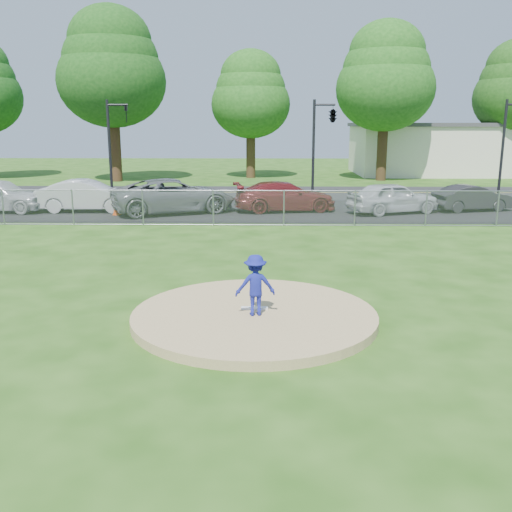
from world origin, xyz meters
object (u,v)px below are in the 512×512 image
Objects in this scene: tree_left at (111,67)px; pitcher at (255,285)px; commercial_building at (450,148)px; traffic_signal_left at (113,139)px; parked_car_darkred at (285,196)px; traffic_signal_center at (331,117)px; tree_right at (386,76)px; tree_center at (251,94)px; traffic_cone at (117,207)px; parked_car_pearl at (393,198)px; traffic_signal_right at (507,139)px; parked_car_charcoal at (472,198)px; parked_car_gray at (174,196)px; parked_car_white at (87,196)px.

tree_left reaches higher than pitcher.
commercial_building is 29.51m from traffic_signal_left.
parked_car_darkred is at bearing -30.54° from traffic_signal_left.
pitcher is (-3.94, -22.19, -3.74)m from traffic_signal_center.
traffic_signal_center is at bearing -31.02° from tree_left.
tree_right reaches higher than parked_car_darkred.
traffic_cone is (-5.85, -19.24, -6.07)m from tree_center.
pitcher is 0.27× the size of parked_car_darkred.
tree_right is 8.72× the size of pitcher.
traffic_cone is 0.17× the size of parked_car_pearl.
traffic_signal_right is 10.52m from parked_car_pearl.
traffic_signal_left is (-24.76, -16.00, 1.20)m from commercial_building.
parked_car_charcoal is at bearing -84.60° from tree_right.
parked_car_darkred is 1.29× the size of parked_car_charcoal.
parked_car_gray is (-4.26, 15.70, -0.03)m from pitcher.
commercial_building is 3.48× the size of parked_car_white.
tree_center is 2.54× the size of parked_car_charcoal.
parked_car_charcoal is at bearing -90.93° from parked_car_white.
commercial_building is 2.93× the size of traffic_signal_right.
parked_car_darkred is (-2.80, -5.86, -3.88)m from traffic_signal_center.
parked_car_white is at bearing -80.83° from tree_left.
parked_car_white is 14.91m from parked_car_pearl.
pitcher is 0.30× the size of parked_car_pearl.
traffic_signal_right is 14.56m from parked_car_darkred.
tree_center is at bearing 112.49° from traffic_signal_center.
tree_left is at bearing 103.96° from traffic_signal_left.
parked_car_gray is at bearing 16.21° from traffic_cone.
parked_car_gray reaches higher than parked_car_charcoal.
traffic_signal_right is at bearing 0.00° from traffic_signal_center.
traffic_signal_right is at bearing -19.63° from tree_left.
traffic_signal_right is 1.19× the size of parked_car_white.
tree_right is at bearing 2.86° from tree_left.
parked_car_charcoal is (14.71, 0.88, -0.19)m from parked_car_gray.
parked_car_pearl is (13.20, 0.79, 0.37)m from traffic_cone.
traffic_signal_right is 1.26× the size of parked_car_pearl.
traffic_signal_right is 4.20× the size of pitcher.
pitcher reaches higher than parked_car_darkred.
traffic_cone is at bearing 80.68° from parked_car_charcoal.
parked_car_gray is (-13.23, -16.49, -6.82)m from tree_right.
tree_center reaches higher than pitcher.
parked_car_gray is at bearing -66.40° from tree_left.
tree_right reaches higher than commercial_building.
commercial_building is at bearing 45.49° from traffic_cone.
pitcher is (1.02, -34.19, -5.60)m from tree_center.
traffic_signal_left is 1.00× the size of traffic_signal_center.
traffic_cone is (-21.09, -7.24, -2.97)m from traffic_signal_right.
tree_right is (10.00, -2.00, 1.18)m from tree_center.
tree_right is 11.60m from traffic_signal_center.
traffic_cone is 13.23m from parked_car_pearl.
traffic_signal_left is at bearing 59.03° from parked_car_charcoal.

